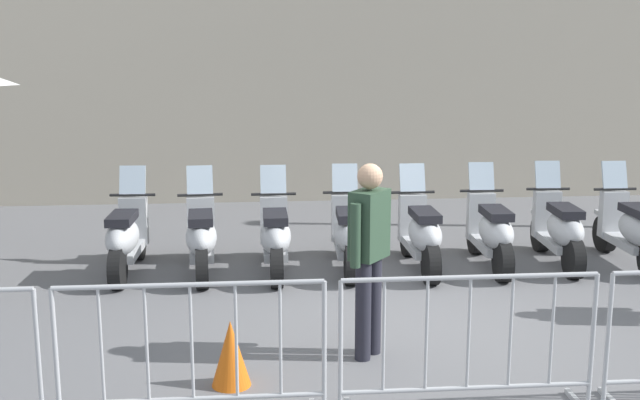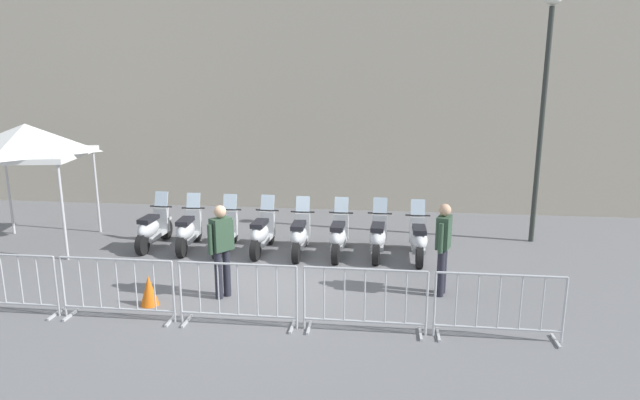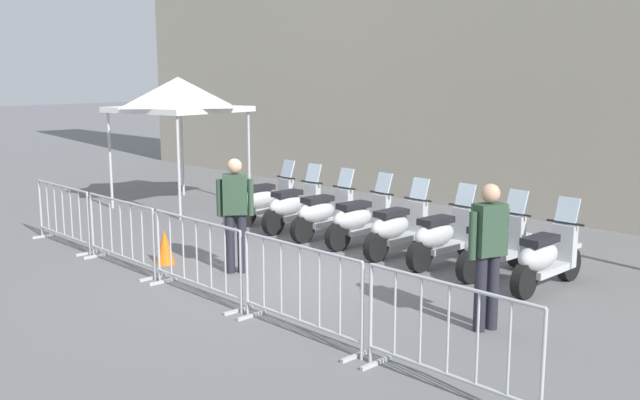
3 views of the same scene
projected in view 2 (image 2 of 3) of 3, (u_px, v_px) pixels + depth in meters
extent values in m
plane|color=slate|center=(263.00, 284.00, 10.48)|extent=(120.00, 120.00, 0.00)
cube|color=#B2A893|center=(312.00, 0.00, 16.28)|extent=(27.97, 7.48, 12.46)
cylinder|color=black|center=(166.00, 230.00, 13.36)|extent=(0.24, 0.50, 0.48)
cylinder|color=black|center=(142.00, 245.00, 12.17)|extent=(0.24, 0.50, 0.48)
cube|color=#B7BABC|center=(155.00, 235.00, 12.76)|extent=(0.47, 0.91, 0.10)
ellipsoid|color=#B7BABC|center=(148.00, 229.00, 12.43)|extent=(0.54, 0.90, 0.40)
cube|color=black|center=(148.00, 219.00, 12.42)|extent=(0.41, 0.65, 0.10)
cube|color=#B7BABC|center=(162.00, 220.00, 13.11)|extent=(0.36, 0.21, 0.60)
cylinder|color=black|center=(161.00, 206.00, 13.04)|extent=(0.55, 0.16, 0.04)
cube|color=silver|center=(161.00, 199.00, 13.05)|extent=(0.34, 0.21, 0.35)
cube|color=#B7BABC|center=(165.00, 219.00, 13.30)|extent=(0.27, 0.36, 0.06)
cylinder|color=black|center=(197.00, 231.00, 13.21)|extent=(0.20, 0.49, 0.48)
cylinder|color=black|center=(181.00, 247.00, 12.00)|extent=(0.20, 0.49, 0.48)
cube|color=#B7BABC|center=(189.00, 237.00, 12.59)|extent=(0.38, 0.90, 0.10)
ellipsoid|color=#B7BABC|center=(185.00, 231.00, 12.27)|extent=(0.46, 0.88, 0.40)
cube|color=black|center=(185.00, 221.00, 12.25)|extent=(0.35, 0.63, 0.10)
cube|color=#B7BABC|center=(194.00, 221.00, 12.96)|extent=(0.35, 0.18, 0.60)
cylinder|color=black|center=(193.00, 208.00, 12.88)|extent=(0.56, 0.10, 0.04)
cube|color=silver|center=(193.00, 200.00, 12.89)|extent=(0.33, 0.18, 0.35)
cube|color=#B7BABC|center=(196.00, 221.00, 13.15)|extent=(0.24, 0.34, 0.06)
cylinder|color=black|center=(233.00, 233.00, 13.07)|extent=(0.23, 0.50, 0.48)
cylinder|color=black|center=(217.00, 249.00, 11.87)|extent=(0.23, 0.50, 0.48)
cube|color=#B7BABC|center=(225.00, 239.00, 12.46)|extent=(0.44, 0.90, 0.10)
ellipsoid|color=#B7BABC|center=(221.00, 232.00, 12.14)|extent=(0.51, 0.89, 0.40)
cube|color=black|center=(221.00, 223.00, 12.12)|extent=(0.39, 0.64, 0.10)
cube|color=#B7BABC|center=(230.00, 223.00, 12.82)|extent=(0.36, 0.20, 0.60)
cylinder|color=black|center=(230.00, 209.00, 12.75)|extent=(0.56, 0.14, 0.04)
cube|color=silver|center=(230.00, 202.00, 12.76)|extent=(0.34, 0.20, 0.35)
cube|color=#B7BABC|center=(232.00, 222.00, 13.01)|extent=(0.26, 0.35, 0.06)
cylinder|color=black|center=(270.00, 234.00, 12.99)|extent=(0.25, 0.50, 0.48)
cylinder|color=black|center=(255.00, 250.00, 11.80)|extent=(0.25, 0.50, 0.48)
cube|color=#B7BABC|center=(263.00, 240.00, 12.39)|extent=(0.47, 0.91, 0.10)
ellipsoid|color=#B7BABC|center=(259.00, 233.00, 12.07)|extent=(0.54, 0.90, 0.40)
cube|color=black|center=(259.00, 223.00, 12.05)|extent=(0.41, 0.65, 0.10)
cube|color=#B7BABC|center=(268.00, 224.00, 12.75)|extent=(0.36, 0.22, 0.60)
cylinder|color=black|center=(267.00, 210.00, 12.67)|extent=(0.55, 0.16, 0.04)
cube|color=silver|center=(268.00, 202.00, 12.68)|extent=(0.34, 0.21, 0.35)
cube|color=#B7BABC|center=(270.00, 223.00, 12.93)|extent=(0.27, 0.36, 0.06)
cylinder|color=black|center=(304.00, 236.00, 12.84)|extent=(0.22, 0.50, 0.48)
cylinder|color=black|center=(296.00, 252.00, 11.64)|extent=(0.22, 0.50, 0.48)
cube|color=#B7BABC|center=(300.00, 242.00, 12.23)|extent=(0.43, 0.90, 0.10)
ellipsoid|color=#B7BABC|center=(298.00, 235.00, 11.91)|extent=(0.50, 0.89, 0.40)
cube|color=black|center=(298.00, 225.00, 11.89)|extent=(0.38, 0.64, 0.10)
cube|color=#B7BABC|center=(303.00, 225.00, 12.59)|extent=(0.36, 0.20, 0.60)
cylinder|color=black|center=(303.00, 212.00, 12.52)|extent=(0.56, 0.13, 0.04)
cube|color=silver|center=(303.00, 204.00, 12.52)|extent=(0.34, 0.19, 0.35)
cube|color=#B7BABC|center=(304.00, 225.00, 12.78)|extent=(0.25, 0.35, 0.06)
cylinder|color=black|center=(342.00, 237.00, 12.76)|extent=(0.24, 0.50, 0.48)
cylinder|color=black|center=(336.00, 253.00, 11.56)|extent=(0.24, 0.50, 0.48)
cube|color=#B7BABC|center=(339.00, 243.00, 12.15)|extent=(0.46, 0.91, 0.10)
ellipsoid|color=#B7BABC|center=(337.00, 236.00, 11.83)|extent=(0.53, 0.90, 0.40)
cube|color=black|center=(338.00, 226.00, 11.81)|extent=(0.40, 0.65, 0.10)
cube|color=#B7BABC|center=(341.00, 226.00, 12.51)|extent=(0.36, 0.21, 0.60)
cylinder|color=black|center=(341.00, 213.00, 12.44)|extent=(0.55, 0.16, 0.04)
cube|color=silver|center=(341.00, 205.00, 12.44)|extent=(0.34, 0.21, 0.35)
cube|color=#B7BABC|center=(342.00, 226.00, 12.70)|extent=(0.26, 0.36, 0.06)
cylinder|color=black|center=(380.00, 238.00, 12.70)|extent=(0.25, 0.50, 0.48)
cylinder|color=black|center=(376.00, 254.00, 11.51)|extent=(0.25, 0.50, 0.48)
cube|color=#B7BABC|center=(378.00, 244.00, 12.10)|extent=(0.48, 0.91, 0.10)
ellipsoid|color=#B7BABC|center=(377.00, 237.00, 11.78)|extent=(0.55, 0.90, 0.40)
cube|color=black|center=(378.00, 227.00, 11.76)|extent=(0.41, 0.65, 0.10)
cube|color=#B7BABC|center=(379.00, 227.00, 12.45)|extent=(0.36, 0.22, 0.60)
cylinder|color=black|center=(380.00, 213.00, 12.38)|extent=(0.55, 0.17, 0.04)
cube|color=silver|center=(380.00, 205.00, 12.39)|extent=(0.34, 0.21, 0.35)
cube|color=#B7BABC|center=(380.00, 227.00, 12.64)|extent=(0.27, 0.36, 0.06)
cylinder|color=black|center=(416.00, 240.00, 12.52)|extent=(0.23, 0.50, 0.48)
cylinder|color=black|center=(419.00, 257.00, 11.32)|extent=(0.23, 0.50, 0.48)
cube|color=#B7BABC|center=(418.00, 246.00, 11.91)|extent=(0.44, 0.90, 0.10)
ellipsoid|color=#B7BABC|center=(419.00, 240.00, 11.59)|extent=(0.51, 0.89, 0.40)
cube|color=black|center=(419.00, 229.00, 11.57)|extent=(0.39, 0.64, 0.10)
cube|color=#B7BABC|center=(417.00, 229.00, 12.27)|extent=(0.36, 0.20, 0.60)
cylinder|color=black|center=(418.00, 215.00, 12.20)|extent=(0.56, 0.14, 0.04)
cube|color=silver|center=(418.00, 207.00, 12.21)|extent=(0.34, 0.20, 0.35)
cube|color=#B7BABC|center=(417.00, 229.00, 12.46)|extent=(0.26, 0.35, 0.06)
cube|color=#B2B5B7|center=(56.00, 314.00, 9.10)|extent=(0.12, 0.44, 0.04)
cylinder|color=#B2B5B7|center=(57.00, 287.00, 8.98)|extent=(0.04, 0.04, 1.05)
cylinder|color=#B2B5B7|center=(6.00, 303.00, 9.16)|extent=(1.89, 0.39, 0.04)
cylinder|color=#B2B5B7|center=(3.00, 279.00, 9.07)|extent=(0.02, 0.02, 0.87)
cylinder|color=#B2B5B7|center=(20.00, 280.00, 9.03)|extent=(0.02, 0.02, 0.87)
cylinder|color=#B2B5B7|center=(38.00, 281.00, 8.99)|extent=(0.02, 0.02, 0.87)
cube|color=#B2B5B7|center=(71.00, 315.00, 9.07)|extent=(0.12, 0.44, 0.04)
cube|color=#B2B5B7|center=(171.00, 320.00, 8.87)|extent=(0.12, 0.44, 0.04)
cylinder|color=#B2B5B7|center=(63.00, 287.00, 8.96)|extent=(0.04, 0.04, 1.05)
cylinder|color=#B2B5B7|center=(173.00, 292.00, 8.75)|extent=(0.04, 0.04, 1.05)
cylinder|color=#B2B5B7|center=(115.00, 259.00, 8.74)|extent=(1.89, 0.39, 0.04)
cylinder|color=#B2B5B7|center=(119.00, 309.00, 8.93)|extent=(1.89, 0.39, 0.04)
cylinder|color=#B2B5B7|center=(81.00, 283.00, 8.91)|extent=(0.02, 0.02, 0.87)
cylinder|color=#B2B5B7|center=(99.00, 283.00, 8.87)|extent=(0.02, 0.02, 0.87)
cylinder|color=#B2B5B7|center=(117.00, 284.00, 8.83)|extent=(0.02, 0.02, 0.87)
cylinder|color=#B2B5B7|center=(136.00, 285.00, 8.80)|extent=(0.02, 0.02, 0.87)
cylinder|color=#B2B5B7|center=(154.00, 286.00, 8.76)|extent=(0.02, 0.02, 0.87)
cube|color=#B2B5B7|center=(187.00, 321.00, 8.84)|extent=(0.12, 0.44, 0.04)
cube|color=#B2B5B7|center=(292.00, 327.00, 8.64)|extent=(0.12, 0.44, 0.04)
cylinder|color=#B2B5B7|center=(180.00, 292.00, 8.73)|extent=(0.04, 0.04, 1.05)
cylinder|color=#B2B5B7|center=(297.00, 298.00, 8.51)|extent=(0.04, 0.04, 1.05)
cylinder|color=#B2B5B7|center=(237.00, 264.00, 8.51)|extent=(1.89, 0.39, 0.04)
cylinder|color=#B2B5B7|center=(239.00, 315.00, 8.70)|extent=(1.89, 0.39, 0.04)
cylinder|color=#B2B5B7|center=(199.00, 288.00, 8.68)|extent=(0.02, 0.02, 0.87)
cylinder|color=#B2B5B7|center=(218.00, 289.00, 8.64)|extent=(0.02, 0.02, 0.87)
cylinder|color=#B2B5B7|center=(238.00, 290.00, 8.60)|extent=(0.02, 0.02, 0.87)
cylinder|color=#B2B5B7|center=(257.00, 291.00, 8.57)|extent=(0.02, 0.02, 0.87)
cylinder|color=#B2B5B7|center=(277.00, 292.00, 8.53)|extent=(0.02, 0.02, 0.87)
cube|color=#B2B5B7|center=(309.00, 328.00, 8.61)|extent=(0.12, 0.44, 0.04)
cube|color=#B2B5B7|center=(420.00, 334.00, 8.41)|extent=(0.12, 0.44, 0.04)
cylinder|color=#B2B5B7|center=(304.00, 298.00, 8.50)|extent=(0.04, 0.04, 1.05)
cylinder|color=#B2B5B7|center=(427.00, 304.00, 8.28)|extent=(0.04, 0.04, 1.05)
cylinder|color=#B2B5B7|center=(365.00, 269.00, 8.28)|extent=(1.89, 0.39, 0.04)
cylinder|color=#B2B5B7|center=(364.00, 321.00, 8.47)|extent=(1.89, 0.39, 0.04)
cylinder|color=#B2B5B7|center=(324.00, 294.00, 8.44)|extent=(0.02, 0.02, 0.87)
cylinder|color=#B2B5B7|center=(344.00, 295.00, 8.41)|extent=(0.02, 0.02, 0.87)
cylinder|color=#B2B5B7|center=(365.00, 296.00, 8.37)|extent=(0.02, 0.02, 0.87)
cylinder|color=#B2B5B7|center=(385.00, 297.00, 8.34)|extent=(0.02, 0.02, 0.87)
cylinder|color=#B2B5B7|center=(406.00, 298.00, 8.30)|extent=(0.02, 0.02, 0.87)
cube|color=#B2B5B7|center=(438.00, 335.00, 8.37)|extent=(0.12, 0.44, 0.04)
cube|color=#B2B5B7|center=(556.00, 341.00, 8.17)|extent=(0.12, 0.44, 0.04)
cylinder|color=#B2B5B7|center=(435.00, 304.00, 8.27)|extent=(0.04, 0.04, 1.05)
cylinder|color=#B2B5B7|center=(564.00, 311.00, 8.05)|extent=(0.04, 0.04, 1.05)
cylinder|color=#B2B5B7|center=(501.00, 275.00, 8.04)|extent=(1.89, 0.39, 0.04)
cylinder|color=#B2B5B7|center=(497.00, 328.00, 8.24)|extent=(1.89, 0.39, 0.04)
cylinder|color=#B2B5B7|center=(456.00, 300.00, 8.21)|extent=(0.02, 0.02, 0.87)
cylinder|color=#B2B5B7|center=(478.00, 301.00, 8.18)|extent=(0.02, 0.02, 0.87)
cylinder|color=#B2B5B7|center=(499.00, 302.00, 8.14)|extent=(0.02, 0.02, 0.87)
cylinder|color=#B2B5B7|center=(521.00, 303.00, 8.11)|extent=(0.02, 0.02, 0.87)
cylinder|color=#B2B5B7|center=(543.00, 304.00, 8.07)|extent=(0.02, 0.02, 0.87)
cylinder|color=#2D332D|center=(541.00, 129.00, 12.63)|extent=(0.12, 0.12, 5.51)
ellipsoid|color=silver|center=(553.00, 0.00, 11.98)|extent=(0.36, 0.36, 0.20)
cylinder|color=#23232D|center=(227.00, 273.00, 9.83)|extent=(0.14, 0.14, 0.90)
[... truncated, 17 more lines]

